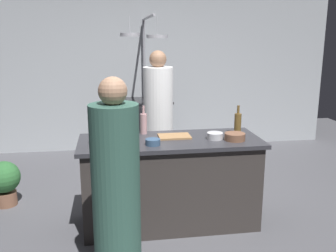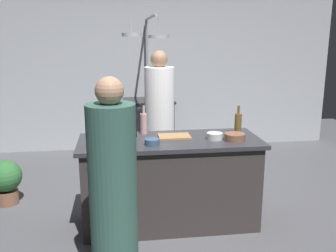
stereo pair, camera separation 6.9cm
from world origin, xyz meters
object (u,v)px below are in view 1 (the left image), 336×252
Objects in this scene: pepper_mill at (93,135)px; wine_bottle_amber at (238,123)px; mixing_bowl_wooden at (235,137)px; bar_stool_left at (124,221)px; stove_range at (147,127)px; potted_plant at (4,181)px; cutting_board at (174,136)px; wine_bottle_rose at (144,123)px; wine_bottle_green at (128,124)px; wine_bottle_dark at (133,127)px; mixing_bowl_blue at (153,142)px; chef at (158,126)px; mixing_bowl_steel at (215,136)px; wine_bottle_red at (113,134)px; wine_glass_near_left_guest at (133,129)px; guest_left at (116,199)px.

pepper_mill is 1.49m from wine_bottle_amber.
bar_stool_left is at bearing -156.12° from mixing_bowl_wooden.
wine_bottle_amber is (0.73, -2.35, 0.57)m from stove_range.
potted_plant is 2.05m from cutting_board.
potted_plant is 1.77m from wine_bottle_rose.
wine_bottle_rose is at bearing 73.95° from bar_stool_left.
stove_range is 2.70m from mixing_bowl_wooden.
bar_stool_left is at bearing -96.38° from wine_bottle_green.
mixing_bowl_blue is (0.16, -0.31, -0.08)m from wine_bottle_dark.
pepper_mill is 0.69× the size of wine_bottle_green.
chef reaches higher than wine_bottle_rose.
potted_plant is (-1.79, -1.75, -0.15)m from stove_range.
cutting_board is 0.41m from mixing_bowl_steel.
stove_range is 2.33m from wine_bottle_green.
mixing_bowl_blue is at bearing -99.80° from chef.
wine_bottle_dark is (0.39, 0.24, 0.01)m from pepper_mill.
mixing_bowl_steel is (-0.29, -0.16, -0.08)m from wine_bottle_amber.
potted_plant is at bearing 142.41° from pepper_mill.
cutting_board is at bearing 25.55° from wine_bottle_red.
mixing_bowl_steel is (2.23, -0.76, 0.64)m from potted_plant.
bar_stool_left is 4.85× the size of mixing_bowl_blue.
wine_bottle_red reaches higher than wine_bottle_rose.
potted_plant is at bearing 143.20° from wine_bottle_red.
chef is 5.16× the size of wine_bottle_red.
stove_range is 2.50m from wine_glass_near_left_guest.
wine_glass_near_left_guest is (-0.42, -0.04, 0.10)m from cutting_board.
wine_bottle_green reaches higher than mixing_bowl_wooden.
mixing_bowl_steel reaches higher than stove_range.
wine_bottle_amber is at bearing 29.25° from mixing_bowl_steel.
wine_bottle_red reaches higher than wine_bottle_amber.
pepper_mill is 1.44× the size of wine_glass_near_left_guest.
mixing_bowl_wooden is at bearing 37.20° from guest_left.
stove_range is at bearing 90.37° from chef.
pepper_mill is at bearing -106.27° from stove_range.
wine_glass_near_left_guest is (0.13, 0.66, 0.63)m from bar_stool_left.
bar_stool_left is at bearing -80.59° from wine_bottle_red.
wine_bottle_red is at bearing 90.25° from guest_left.
wine_bottle_red is 0.33m from wine_glass_near_left_guest.
mixing_bowl_wooden reaches higher than mixing_bowl_blue.
mixing_bowl_steel is at bearing -67.96° from chef.
potted_plant is 3.56× the size of wine_glass_near_left_guest.
wine_bottle_green is (0.09, 0.85, 0.64)m from bar_stool_left.
chef is at bearing 80.20° from mixing_bowl_blue.
wine_bottle_rose is (0.12, 0.13, 0.00)m from wine_bottle_dark.
pepper_mill is 1.50× the size of mixing_bowl_blue.
wine_bottle_rose is (0.25, 0.88, 0.64)m from bar_stool_left.
wine_bottle_amber is 2.15× the size of mixing_bowl_blue.
cutting_board is at bearing 12.51° from pepper_mill.
wine_bottle_amber is 0.27m from mixing_bowl_wooden.
guest_left reaches higher than wine_bottle_rose.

